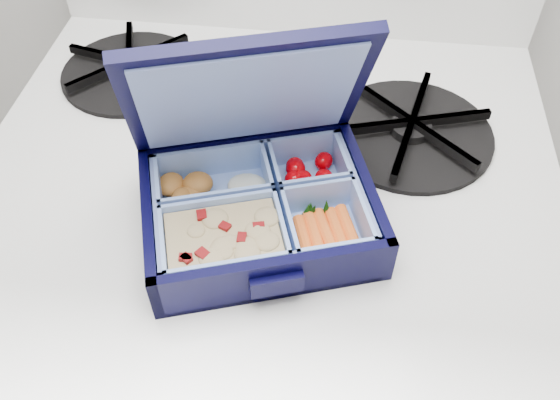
% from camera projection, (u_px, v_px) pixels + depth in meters
% --- Properties ---
extents(stove, '(0.67, 0.67, 1.00)m').
position_uv_depth(stove, '(272.00, 360.00, 1.06)').
color(stove, white).
rests_on(stove, floor).
extents(bento_box, '(0.27, 0.24, 0.05)m').
position_uv_depth(bento_box, '(259.00, 210.00, 0.60)').
color(bento_box, black).
rests_on(bento_box, stove).
extents(burner_grate, '(0.25, 0.25, 0.03)m').
position_uv_depth(burner_grate, '(411.00, 126.00, 0.70)').
color(burner_grate, black).
rests_on(burner_grate, stove).
extents(burner_grate_rear, '(0.22, 0.22, 0.02)m').
position_uv_depth(burner_grate_rear, '(131.00, 68.00, 0.78)').
color(burner_grate_rear, black).
rests_on(burner_grate_rear, stove).
extents(fork, '(0.09, 0.15, 0.01)m').
position_uv_depth(fork, '(302.00, 134.00, 0.71)').
color(fork, silver).
rests_on(fork, stove).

